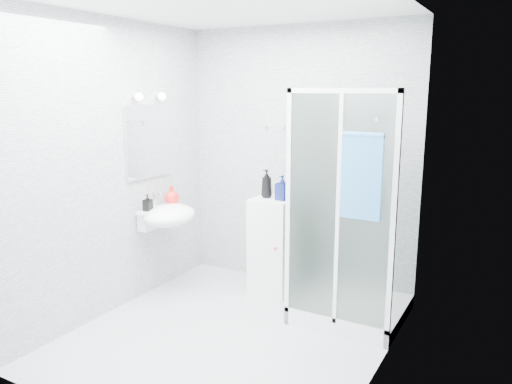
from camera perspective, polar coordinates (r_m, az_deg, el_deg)
The scene contains 12 objects.
room at distance 3.85m, azimuth -3.19°, elevation 1.34°, with size 2.40×2.60×2.60m.
shower_enclosure at distance 4.47m, azimuth 9.70°, elevation -8.70°, with size 0.90×0.95×2.00m.
wall_basin at distance 4.88m, azimuth -10.11°, elevation -2.65°, with size 0.46×0.56×0.35m.
mirror at distance 4.89m, azimuth -12.22°, elevation 5.67°, with size 0.02×0.60×0.70m, color white.
vanity_lights at distance 4.83m, azimuth -11.99°, elevation 10.61°, with size 0.10×0.40×0.08m.
wall_hooks at distance 5.02m, azimuth 2.07°, elevation 7.45°, with size 0.23×0.06×0.03m.
storage_cabinet at distance 4.95m, azimuth 1.99°, elevation -6.12°, with size 0.39×0.42×0.95m.
hand_towel at distance 3.78m, azimuth 11.99°, elevation 2.00°, with size 0.31×0.05×0.65m.
shampoo_bottle_a at distance 4.84m, azimuth 1.23°, elevation 0.97°, with size 0.11×0.11×0.28m, color black.
shampoo_bottle_b at distance 4.75m, azimuth 3.04°, elevation 0.50°, with size 0.11×0.11×0.24m, color #0D1752.
soap_dispenser_orange at distance 5.02m, azimuth -9.60°, elevation -0.37°, with size 0.15×0.15×0.19m, color red.
soap_dispenser_black at distance 4.80m, azimuth -12.29°, elevation -1.19°, with size 0.07×0.07×0.16m, color black.
Camera 1 is at (2.03, -3.20, 1.99)m, focal length 35.00 mm.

